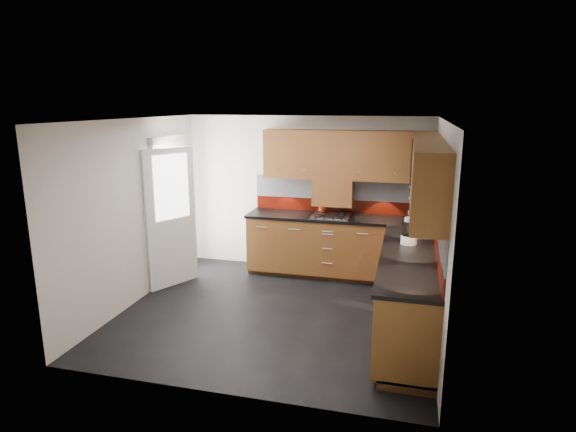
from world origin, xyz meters
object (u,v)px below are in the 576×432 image
(toaster, at_px, (422,213))
(food_processor, at_px, (409,232))
(gas_hob, at_px, (331,215))
(utensil_pot, at_px, (322,207))

(toaster, height_order, food_processor, food_processor)
(toaster, bearing_deg, gas_hob, -174.44)
(gas_hob, xyz_separation_m, utensil_pot, (-0.17, 0.19, 0.08))
(utensil_pot, bearing_deg, toaster, -2.56)
(gas_hob, bearing_deg, utensil_pot, 130.68)
(utensil_pot, xyz_separation_m, food_processor, (1.30, -1.38, 0.05))
(gas_hob, height_order, food_processor, food_processor)
(gas_hob, height_order, toaster, toaster)
(gas_hob, relative_size, toaster, 1.74)
(gas_hob, relative_size, food_processor, 1.72)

